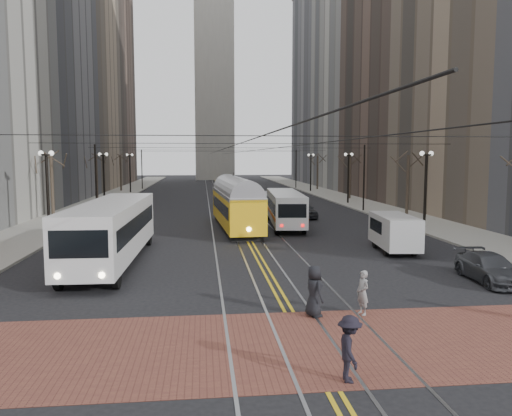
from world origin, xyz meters
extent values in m
plane|color=black|center=(0.00, 0.00, 0.00)|extent=(260.00, 260.00, 0.00)
cube|color=gray|center=(-15.00, 45.00, 0.07)|extent=(5.00, 140.00, 0.15)
cube|color=gray|center=(15.00, 45.00, 0.07)|extent=(5.00, 140.00, 0.15)
cube|color=brown|center=(0.00, -4.00, 0.01)|extent=(25.00, 6.00, 0.01)
cube|color=gray|center=(0.00, 45.00, 0.00)|extent=(4.80, 130.00, 0.02)
cube|color=gold|center=(0.00, 45.00, 0.01)|extent=(0.42, 130.00, 0.01)
cube|color=slate|center=(-25.50, 46.00, 17.00)|extent=(16.00, 20.00, 34.00)
cube|color=gray|center=(-27.50, 66.00, 26.00)|extent=(20.00, 20.00, 52.00)
cube|color=brown|center=(-25.50, 86.00, 20.00)|extent=(16.00, 20.00, 40.00)
cube|color=brown|center=(25.50, 46.00, 17.00)|extent=(16.00, 20.00, 34.00)
cube|color=#AAA89F|center=(27.50, 66.00, 26.00)|extent=(20.00, 20.00, 52.00)
cube|color=slate|center=(25.50, 86.00, 20.00)|extent=(16.00, 20.00, 40.00)
cube|color=#B2AFA5|center=(0.00, 102.00, 28.00)|extent=(9.00, 9.00, 56.00)
cylinder|color=black|center=(-13.70, 18.00, 2.80)|extent=(0.20, 0.20, 5.60)
cylinder|color=black|center=(-13.70, 38.00, 2.80)|extent=(0.20, 0.20, 5.60)
cylinder|color=black|center=(-13.70, 58.00, 2.80)|extent=(0.20, 0.20, 5.60)
cylinder|color=black|center=(13.70, 18.00, 2.80)|extent=(0.20, 0.20, 5.60)
cylinder|color=black|center=(13.70, 38.00, 2.80)|extent=(0.20, 0.20, 5.60)
cylinder|color=black|center=(13.70, 58.00, 2.80)|extent=(0.20, 0.20, 5.60)
cylinder|color=#382D23|center=(-15.70, 26.00, 2.80)|extent=(0.28, 0.28, 5.60)
cylinder|color=#382D23|center=(-15.70, 44.00, 2.80)|extent=(0.28, 0.28, 5.60)
cylinder|color=#382D23|center=(-15.70, 62.00, 2.80)|extent=(0.28, 0.28, 5.60)
cylinder|color=#382D23|center=(15.70, 26.00, 2.80)|extent=(0.28, 0.28, 5.60)
cylinder|color=#382D23|center=(15.70, 44.00, 2.80)|extent=(0.28, 0.28, 5.60)
cylinder|color=#382D23|center=(15.70, 62.00, 2.80)|extent=(0.28, 0.28, 5.60)
cylinder|color=black|center=(-1.50, 45.00, 6.00)|extent=(0.03, 120.00, 0.03)
cylinder|color=black|center=(1.50, 45.00, 6.00)|extent=(0.03, 120.00, 0.03)
cylinder|color=black|center=(-12.90, 30.00, 3.30)|extent=(0.16, 0.16, 6.60)
cylinder|color=black|center=(-12.90, 66.00, 3.30)|extent=(0.16, 0.16, 6.60)
cylinder|color=black|center=(12.90, 30.00, 3.30)|extent=(0.16, 0.16, 6.60)
cylinder|color=black|center=(12.90, 66.00, 3.30)|extent=(0.16, 0.16, 6.60)
cube|color=silver|center=(-7.63, 8.04, 1.58)|extent=(2.94, 12.69, 3.16)
cube|color=yellow|center=(-0.50, 19.60, 1.53)|extent=(3.17, 13.07, 3.05)
cube|color=silver|center=(3.42, 20.43, 1.35)|extent=(2.98, 10.48, 2.70)
cube|color=#BBBBBB|center=(7.94, 9.45, 1.06)|extent=(2.29, 4.96, 2.12)
imported|color=#3C3F43|center=(5.85, 25.67, 0.74)|extent=(2.35, 4.55, 1.48)
imported|color=#B6B9BE|center=(4.00, 37.85, 0.78)|extent=(1.93, 4.81, 1.56)
imported|color=#3B3E42|center=(9.50, 2.34, 0.62)|extent=(1.95, 4.34, 1.23)
imported|color=black|center=(0.77, -1.50, 0.90)|extent=(0.79, 0.99, 1.77)
imported|color=gray|center=(2.48, -1.50, 0.79)|extent=(0.52, 0.65, 1.55)
imported|color=black|center=(0.51, -6.50, 0.83)|extent=(0.68, 1.10, 1.64)
camera|label=1|loc=(-3.01, -17.88, 5.49)|focal=35.00mm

